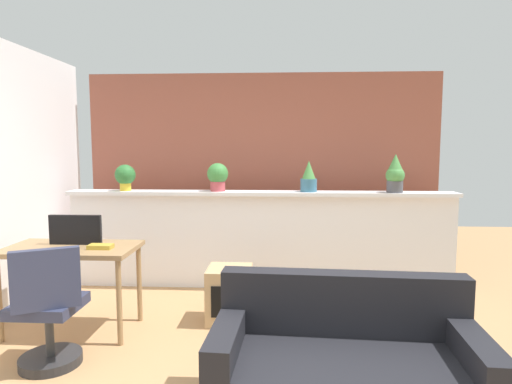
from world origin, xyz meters
TOP-DOWN VIEW (x-y plane):
  - ground_plane at (0.00, 0.00)m, footprint 12.00×12.00m
  - divider_wall at (0.00, 2.00)m, footprint 4.32×0.16m
  - plant_shelf at (0.00, 1.96)m, footprint 4.32×0.28m
  - brick_wall_behind at (0.00, 2.60)m, footprint 4.32×0.10m
  - potted_plant_0 at (-1.53, 1.96)m, footprint 0.23×0.23m
  - potted_plant_1 at (-0.47, 1.97)m, footprint 0.24×0.24m
  - potted_plant_2 at (0.54, 1.96)m, footprint 0.18×0.18m
  - potted_plant_3 at (1.47, 1.93)m, footprint 0.20×0.20m
  - desk at (-1.56, 0.71)m, footprint 1.10×0.60m
  - tv_monitor at (-1.56, 0.79)m, footprint 0.46×0.04m
  - office_chair at (-1.43, 0.06)m, footprint 0.52×0.52m
  - side_cube_shelf at (-0.23, 0.99)m, footprint 0.40×0.41m
  - book_on_desk at (-1.28, 0.64)m, footprint 0.20×0.11m
  - couch at (0.62, -0.38)m, footprint 1.60×0.85m

SIDE VIEW (x-z plane):
  - ground_plane at x=0.00m, z-range 0.00..0.00m
  - side_cube_shelf at x=-0.23m, z-range 0.00..0.50m
  - couch at x=0.62m, z-range -0.12..0.68m
  - office_chair at x=-1.43m, z-range -0.07..0.84m
  - divider_wall at x=0.00m, z-range 0.00..1.06m
  - desk at x=-1.56m, z-range 0.29..1.04m
  - book_on_desk at x=-1.28m, z-range 0.75..0.79m
  - tv_monitor at x=-1.56m, z-range 0.75..1.01m
  - plant_shelf at x=0.00m, z-range 1.06..1.10m
  - brick_wall_behind at x=0.00m, z-range 0.00..2.50m
  - potted_plant_2 at x=0.54m, z-range 1.09..1.43m
  - potted_plant_0 at x=-1.53m, z-range 1.12..1.42m
  - potted_plant_1 at x=-0.47m, z-range 1.12..1.43m
  - potted_plant_3 at x=1.47m, z-range 1.10..1.52m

